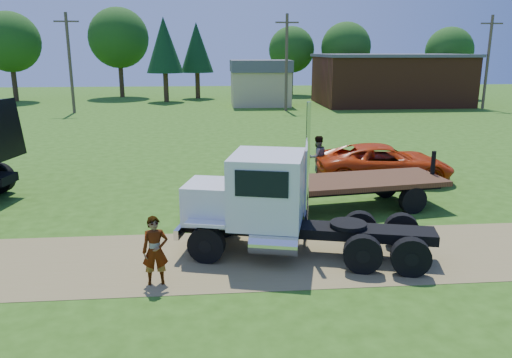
{
  "coord_description": "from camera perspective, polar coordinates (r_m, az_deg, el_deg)",
  "views": [
    {
      "loc": [
        -1.25,
        -13.1,
        5.72
      ],
      "look_at": [
        0.18,
        2.72,
        1.6
      ],
      "focal_mm": 35.0,
      "sensor_mm": 36.0,
      "label": 1
    }
  ],
  "objects": [
    {
      "name": "white_semi_tractor",
      "position": [
        14.22,
        1.6,
        -2.84
      ],
      "size": [
        7.32,
        3.92,
        4.32
      ],
      "rotation": [
        0.0,
        0.0,
        -0.25
      ],
      "color": "black",
      "rests_on": "ground"
    },
    {
      "name": "tree_row",
      "position": [
        62.32,
        -5.44,
        15.04
      ],
      "size": [
        57.44,
        12.42,
        10.77
      ],
      "color": "#311E14",
      "rests_on": "ground"
    },
    {
      "name": "brick_building",
      "position": [
        56.57,
        15.02,
        10.96
      ],
      "size": [
        15.4,
        10.4,
        5.3
      ],
      "color": "brown",
      "rests_on": "ground"
    },
    {
      "name": "dirt_track",
      "position": [
        14.35,
        0.27,
        -8.93
      ],
      "size": [
        120.0,
        4.2,
        0.01
      ],
      "primitive_type": "cube",
      "color": "olive",
      "rests_on": "ground"
    },
    {
      "name": "tan_shed",
      "position": [
        53.46,
        0.49,
        11.0
      ],
      "size": [
        6.2,
        5.4,
        4.7
      ],
      "color": "tan",
      "rests_on": "ground"
    },
    {
      "name": "orange_pickup",
      "position": [
        22.93,
        14.4,
        1.78
      ],
      "size": [
        6.13,
        3.04,
        1.67
      ],
      "primitive_type": "imported",
      "rotation": [
        0.0,
        0.0,
        1.53
      ],
      "color": "red",
      "rests_on": "ground"
    },
    {
      "name": "flatbed_trailer",
      "position": [
        18.48,
        9.35,
        -0.89
      ],
      "size": [
        8.14,
        3.48,
        2.02
      ],
      "rotation": [
        0.0,
        0.0,
        0.15
      ],
      "color": "#391D12",
      "rests_on": "ground"
    },
    {
      "name": "spectator_b",
      "position": [
        22.85,
        7.02,
        2.47
      ],
      "size": [
        1.17,
        1.04,
        1.97
      ],
      "primitive_type": "imported",
      "rotation": [
        0.0,
        0.0,
        3.51
      ],
      "color": "#999999",
      "rests_on": "ground"
    },
    {
      "name": "ground",
      "position": [
        14.35,
        0.27,
        -8.95
      ],
      "size": [
        140.0,
        140.0,
        0.0
      ],
      "primitive_type": "plane",
      "color": "#2A5111",
      "rests_on": "ground"
    },
    {
      "name": "spectator_a",
      "position": [
        12.74,
        -11.44,
        -8.06
      ],
      "size": [
        0.69,
        0.49,
        1.78
      ],
      "primitive_type": "imported",
      "rotation": [
        0.0,
        0.0,
        0.11
      ],
      "color": "#999999",
      "rests_on": "ground"
    },
    {
      "name": "utility_poles",
      "position": [
        48.66,
        3.5,
        13.33
      ],
      "size": [
        42.2,
        0.28,
        9.0
      ],
      "color": "#433926",
      "rests_on": "ground"
    }
  ]
}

